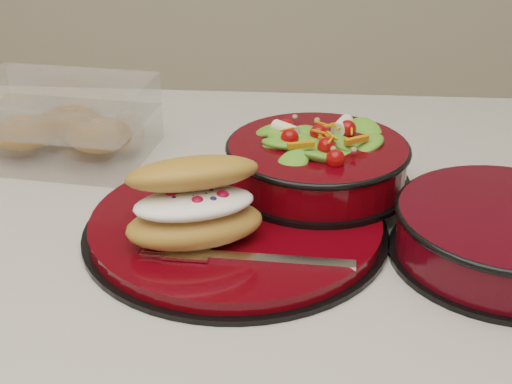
# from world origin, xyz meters

# --- Properties ---
(dinner_plate) EXTENTS (0.32, 0.32, 0.02)m
(dinner_plate) POSITION_xyz_m (-0.13, -0.09, 0.91)
(dinner_plate) COLOR black
(dinner_plate) RESTS_ON island_counter
(salad_bowl) EXTENTS (0.21, 0.21, 0.09)m
(salad_bowl) POSITION_xyz_m (-0.04, -0.01, 0.95)
(salad_bowl) COLOR black
(salad_bowl) RESTS_ON dinner_plate
(croissant) EXTENTS (0.15, 0.13, 0.08)m
(croissant) POSITION_xyz_m (-0.16, -0.14, 0.96)
(croissant) COLOR #C8873D
(croissant) RESTS_ON dinner_plate
(fork) EXTENTS (0.18, 0.03, 0.00)m
(fork) POSITION_xyz_m (-0.10, -0.17, 0.92)
(fork) COLOR silver
(fork) RESTS_ON dinner_plate
(pastry_box) EXTENTS (0.24, 0.19, 0.09)m
(pastry_box) POSITION_xyz_m (-0.38, 0.10, 0.94)
(pastry_box) COLOR white
(pastry_box) RESTS_ON island_counter
(extra_bowl) EXTENTS (0.23, 0.23, 0.05)m
(extra_bowl) POSITION_xyz_m (0.15, -0.12, 0.93)
(extra_bowl) COLOR black
(extra_bowl) RESTS_ON island_counter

